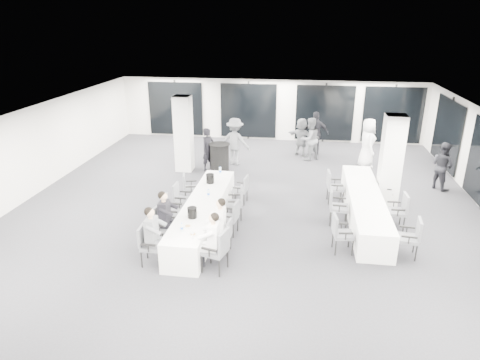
# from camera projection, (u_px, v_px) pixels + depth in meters

# --- Properties ---
(room) EXTENTS (14.04, 16.04, 2.84)m
(room) POSITION_uv_depth(u_px,v_px,m) (280.00, 155.00, 13.34)
(room) COLOR #26272C
(room) RESTS_ON ground
(column_left) EXTENTS (0.60, 0.60, 2.80)m
(column_left) POSITION_uv_depth(u_px,v_px,m) (184.00, 134.00, 15.77)
(column_left) COLOR silver
(column_left) RESTS_ON floor
(column_right) EXTENTS (0.60, 0.60, 2.80)m
(column_right) POSITION_uv_depth(u_px,v_px,m) (391.00, 161.00, 12.78)
(column_right) COLOR silver
(column_right) RESTS_ON floor
(banquet_table_main) EXTENTS (0.90, 5.00, 0.75)m
(banquet_table_main) POSITION_uv_depth(u_px,v_px,m) (203.00, 214.00, 11.73)
(banquet_table_main) COLOR white
(banquet_table_main) RESTS_ON floor
(banquet_table_side) EXTENTS (0.90, 5.00, 0.75)m
(banquet_table_side) POSITION_uv_depth(u_px,v_px,m) (364.00, 206.00, 12.20)
(banquet_table_side) COLOR white
(banquet_table_side) RESTS_ON floor
(cocktail_table) EXTENTS (0.79, 0.79, 1.09)m
(cocktail_table) POSITION_uv_depth(u_px,v_px,m) (220.00, 158.00, 15.84)
(cocktail_table) COLOR black
(cocktail_table) RESTS_ON floor
(chair_main_left_near) EXTENTS (0.50, 0.55, 0.96)m
(chair_main_left_near) POSITION_uv_depth(u_px,v_px,m) (148.00, 242.00, 9.89)
(chair_main_left_near) COLOR #4C4D53
(chair_main_left_near) RESTS_ON floor
(chair_main_left_second) EXTENTS (0.59, 0.62, 0.98)m
(chair_main_left_second) POSITION_uv_depth(u_px,v_px,m) (161.00, 223.00, 10.78)
(chair_main_left_second) COLOR #4C4D53
(chair_main_left_second) RESTS_ON floor
(chair_main_left_mid) EXTENTS (0.51, 0.57, 0.99)m
(chair_main_left_mid) POSITION_uv_depth(u_px,v_px,m) (170.00, 210.00, 11.50)
(chair_main_left_mid) COLOR #4C4D53
(chair_main_left_mid) RESTS_ON floor
(chair_main_left_fourth) EXTENTS (0.49, 0.55, 0.94)m
(chair_main_left_fourth) POSITION_uv_depth(u_px,v_px,m) (180.00, 197.00, 12.40)
(chair_main_left_fourth) COLOR #4C4D53
(chair_main_left_fourth) RESTS_ON floor
(chair_main_left_far) EXTENTS (0.56, 0.59, 0.92)m
(chair_main_left_far) POSITION_uv_depth(u_px,v_px,m) (189.00, 186.00, 13.24)
(chair_main_left_far) COLOR #4C4D53
(chair_main_left_far) RESTS_ON floor
(chair_main_right_near) EXTENTS (0.64, 0.67, 1.04)m
(chair_main_right_near) POSITION_uv_depth(u_px,v_px,m) (218.00, 248.00, 9.56)
(chair_main_right_near) COLOR #4C4D53
(chair_main_right_near) RESTS_ON floor
(chair_main_right_second) EXTENTS (0.47, 0.52, 0.87)m
(chair_main_right_second) POSITION_uv_depth(u_px,v_px,m) (224.00, 234.00, 10.35)
(chair_main_right_second) COLOR #4C4D53
(chair_main_right_second) RESTS_ON floor
(chair_main_right_mid) EXTENTS (0.54, 0.58, 0.94)m
(chair_main_right_mid) POSITION_uv_depth(u_px,v_px,m) (231.00, 216.00, 11.25)
(chair_main_right_mid) COLOR #4C4D53
(chair_main_right_mid) RESTS_ON floor
(chair_main_right_fourth) EXTENTS (0.54, 0.58, 0.95)m
(chair_main_right_fourth) POSITION_uv_depth(u_px,v_px,m) (237.00, 201.00, 12.16)
(chair_main_right_fourth) COLOR #4C4D53
(chair_main_right_fourth) RESTS_ON floor
(chair_main_right_far) EXTENTS (0.50, 0.54, 0.89)m
(chair_main_right_far) POSITION_uv_depth(u_px,v_px,m) (242.00, 188.00, 13.17)
(chair_main_right_far) COLOR #4C4D53
(chair_main_right_far) RESTS_ON floor
(chair_side_left_near) EXTENTS (0.54, 0.59, 0.96)m
(chair_side_left_near) POSITION_uv_depth(u_px,v_px,m) (340.00, 231.00, 10.39)
(chair_side_left_near) COLOR #4C4D53
(chair_side_left_near) RESTS_ON floor
(chair_side_left_mid) EXTENTS (0.54, 0.60, 1.02)m
(chair_side_left_mid) POSITION_uv_depth(u_px,v_px,m) (336.00, 204.00, 11.83)
(chair_side_left_mid) COLOR #4C4D53
(chair_side_left_mid) RESTS_ON floor
(chair_side_left_far) EXTENTS (0.55, 0.60, 1.02)m
(chair_side_left_far) POSITION_uv_depth(u_px,v_px,m) (333.00, 185.00, 13.20)
(chair_side_left_far) COLOR #4C4D53
(chair_side_left_far) RESTS_ON floor
(chair_side_right_near) EXTENTS (0.55, 0.60, 0.99)m
(chair_side_right_near) POSITION_uv_depth(u_px,v_px,m) (412.00, 235.00, 10.17)
(chair_side_right_near) COLOR #4C4D53
(chair_side_right_near) RESTS_ON floor
(chair_side_right_mid) EXTENTS (0.52, 0.58, 1.00)m
(chair_side_right_mid) POSITION_uv_depth(u_px,v_px,m) (399.00, 209.00, 11.57)
(chair_side_right_mid) COLOR #4C4D53
(chair_side_right_mid) RESTS_ON floor
(chair_side_right_far) EXTENTS (0.53, 0.57, 0.93)m
(chair_side_right_far) POSITION_uv_depth(u_px,v_px,m) (388.00, 189.00, 13.04)
(chair_side_right_far) COLOR #4C4D53
(chair_side_right_far) RESTS_ON floor
(seated_guest_a) EXTENTS (0.50, 0.38, 1.44)m
(seated_guest_a) POSITION_uv_depth(u_px,v_px,m) (154.00, 233.00, 9.77)
(seated_guest_a) COLOR slate
(seated_guest_a) RESTS_ON floor
(seated_guest_b) EXTENTS (0.50, 0.38, 1.44)m
(seated_guest_b) POSITION_uv_depth(u_px,v_px,m) (167.00, 215.00, 10.65)
(seated_guest_b) COLOR black
(seated_guest_b) RESTS_ON floor
(seated_guest_c) EXTENTS (0.50, 0.38, 1.44)m
(seated_guest_c) POSITION_uv_depth(u_px,v_px,m) (211.00, 238.00, 9.53)
(seated_guest_c) COLOR white
(seated_guest_c) RESTS_ON floor
(seated_guest_d) EXTENTS (0.50, 0.38, 1.44)m
(seated_guest_d) POSITION_uv_depth(u_px,v_px,m) (218.00, 222.00, 10.27)
(seated_guest_d) COLOR white
(seated_guest_d) RESTS_ON floor
(standing_guest_a) EXTENTS (0.81, 0.85, 1.84)m
(standing_guest_a) POSITION_uv_depth(u_px,v_px,m) (208.00, 147.00, 15.90)
(standing_guest_a) COLOR black
(standing_guest_a) RESTS_ON floor
(standing_guest_b) EXTENTS (1.10, 1.04, 1.96)m
(standing_guest_b) POSITION_uv_depth(u_px,v_px,m) (310.00, 136.00, 17.07)
(standing_guest_b) COLOR slate
(standing_guest_b) RESTS_ON floor
(standing_guest_c) EXTENTS (1.46, 0.93, 2.08)m
(standing_guest_c) POSITION_uv_depth(u_px,v_px,m) (235.00, 139.00, 16.51)
(standing_guest_c) COLOR slate
(standing_guest_c) RESTS_ON floor
(standing_guest_d) EXTENTS (1.31, 0.85, 2.08)m
(standing_guest_d) POSITION_uv_depth(u_px,v_px,m) (316.00, 131.00, 17.66)
(standing_guest_d) COLOR black
(standing_guest_d) RESTS_ON floor
(standing_guest_e) EXTENTS (0.79, 1.12, 2.14)m
(standing_guest_e) POSITION_uv_depth(u_px,v_px,m) (368.00, 140.00, 16.23)
(standing_guest_e) COLOR white
(standing_guest_e) RESTS_ON floor
(standing_guest_f) EXTENTS (1.73, 1.42, 1.80)m
(standing_guest_f) POSITION_uv_depth(u_px,v_px,m) (302.00, 135.00, 17.62)
(standing_guest_f) COLOR slate
(standing_guest_f) RESTS_ON floor
(standing_guest_g) EXTENTS (0.80, 0.71, 1.83)m
(standing_guest_g) POSITION_uv_depth(u_px,v_px,m) (181.00, 134.00, 17.68)
(standing_guest_g) COLOR slate
(standing_guest_g) RESTS_ON floor
(standing_guest_h) EXTENTS (0.96, 1.03, 1.83)m
(standing_guest_h) POSITION_uv_depth(u_px,v_px,m) (443.00, 163.00, 14.17)
(standing_guest_h) COLOR black
(standing_guest_h) RESTS_ON floor
(ice_bucket_near) EXTENTS (0.24, 0.24, 0.27)m
(ice_bucket_near) POSITION_uv_depth(u_px,v_px,m) (192.00, 213.00, 10.60)
(ice_bucket_near) COLOR black
(ice_bucket_near) RESTS_ON banquet_table_main
(ice_bucket_far) EXTENTS (0.25, 0.25, 0.28)m
(ice_bucket_far) POSITION_uv_depth(u_px,v_px,m) (210.00, 179.00, 12.84)
(ice_bucket_far) COLOR black
(ice_bucket_far) RESTS_ON banquet_table_main
(water_bottle_a) EXTENTS (0.06, 0.06, 0.20)m
(water_bottle_a) POSITION_uv_depth(u_px,v_px,m) (182.00, 227.00, 9.94)
(water_bottle_a) COLOR silver
(water_bottle_a) RESTS_ON banquet_table_main
(water_bottle_b) EXTENTS (0.07, 0.07, 0.22)m
(water_bottle_b) POSITION_uv_depth(u_px,v_px,m) (208.00, 193.00, 11.85)
(water_bottle_b) COLOR silver
(water_bottle_b) RESTS_ON banquet_table_main
(water_bottle_c) EXTENTS (0.07, 0.07, 0.23)m
(water_bottle_c) POSITION_uv_depth(u_px,v_px,m) (220.00, 171.00, 13.57)
(water_bottle_c) COLOR silver
(water_bottle_c) RESTS_ON banquet_table_main
(plate_a) EXTENTS (0.22, 0.22, 0.03)m
(plate_a) POSITION_uv_depth(u_px,v_px,m) (188.00, 226.00, 10.19)
(plate_a) COLOR white
(plate_a) RESTS_ON banquet_table_main
(plate_b) EXTENTS (0.21, 0.21, 0.03)m
(plate_b) POSITION_uv_depth(u_px,v_px,m) (193.00, 234.00, 9.80)
(plate_b) COLOR white
(plate_b) RESTS_ON banquet_table_main
(plate_c) EXTENTS (0.22, 0.22, 0.03)m
(plate_c) POSITION_uv_depth(u_px,v_px,m) (195.00, 212.00, 10.91)
(plate_c) COLOR white
(plate_c) RESTS_ON banquet_table_main
(wine_glass) EXTENTS (0.07, 0.07, 0.19)m
(wine_glass) POSITION_uv_depth(u_px,v_px,m) (193.00, 233.00, 9.58)
(wine_glass) COLOR silver
(wine_glass) RESTS_ON banquet_table_main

